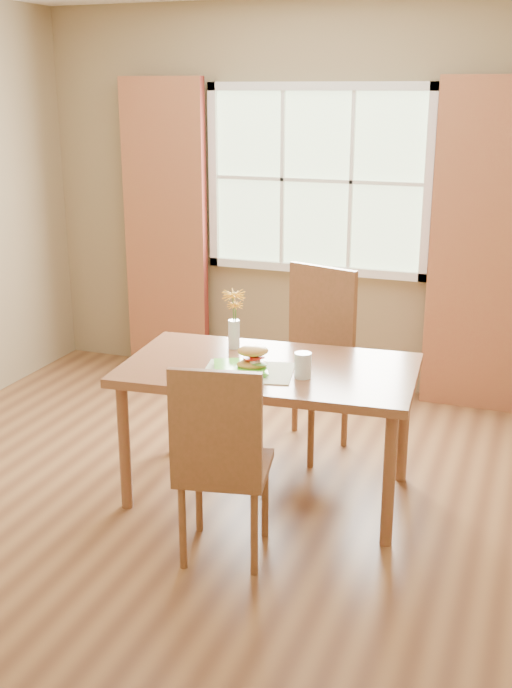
{
  "coord_description": "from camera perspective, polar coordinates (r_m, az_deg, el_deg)",
  "views": [
    {
      "loc": [
        1.58,
        -3.64,
        2.12
      ],
      "look_at": [
        0.22,
        0.04,
        0.87
      ],
      "focal_mm": 42.0,
      "sensor_mm": 36.0,
      "label": 1
    }
  ],
  "objects": [
    {
      "name": "window",
      "position": [
        5.77,
        4.34,
        11.49
      ],
      "size": [
        1.62,
        0.06,
        1.32
      ],
      "color": "#AECA98",
      "rests_on": "room"
    },
    {
      "name": "flower_vase",
      "position": [
        4.42,
        -1.57,
        2.14
      ],
      "size": [
        0.13,
        0.13,
        0.33
      ],
      "color": "silver",
      "rests_on": "dining_table"
    },
    {
      "name": "plate",
      "position": [
        4.1,
        -1.12,
        -1.79
      ],
      "size": [
        0.35,
        0.35,
        0.01
      ],
      "primitive_type": "cube",
      "rotation": [
        0.0,
        0.0,
        0.43
      ],
      "color": "#5ED234",
      "rests_on": "placemat"
    },
    {
      "name": "room",
      "position": [
        4.04,
        -3.14,
        6.71
      ],
      "size": [
        4.24,
        3.84,
        2.74
      ],
      "color": "brown",
      "rests_on": "ground"
    },
    {
      "name": "water_glass",
      "position": [
        4.01,
        3.34,
        -1.56
      ],
      "size": [
        0.09,
        0.09,
        0.13
      ],
      "color": "silver",
      "rests_on": "dining_table"
    },
    {
      "name": "croissant_sandwich",
      "position": [
        4.07,
        -0.24,
        -0.95
      ],
      "size": [
        0.19,
        0.16,
        0.12
      ],
      "rotation": [
        0.0,
        0.0,
        0.39
      ],
      "color": "gold",
      "rests_on": "plate"
    },
    {
      "name": "curtain_right",
      "position": [
        5.53,
        15.56,
        6.44
      ],
      "size": [
        0.65,
        0.08,
        2.2
      ],
      "primitive_type": "cube",
      "color": "maroon",
      "rests_on": "room"
    },
    {
      "name": "placemat",
      "position": [
        4.09,
        -0.56,
        -1.98
      ],
      "size": [
        0.51,
        0.42,
        0.01
      ],
      "primitive_type": "cube",
      "rotation": [
        0.0,
        0.0,
        0.21
      ],
      "color": "#EFF2CD",
      "rests_on": "dining_table"
    },
    {
      "name": "dining_table",
      "position": [
        4.22,
        0.94,
        -2.52
      ],
      "size": [
        1.58,
        0.97,
        0.74
      ],
      "rotation": [
        0.0,
        0.0,
        0.08
      ],
      "color": "brown",
      "rests_on": "room"
    },
    {
      "name": "chair_near",
      "position": [
        3.65,
        -2.52,
        -7.95
      ],
      "size": [
        0.48,
        0.48,
        0.98
      ],
      "rotation": [
        0.0,
        0.0,
        0.2
      ],
      "color": "brown",
      "rests_on": "room"
    },
    {
      "name": "curtain_left",
      "position": [
        6.16,
        -6.43,
        8.06
      ],
      "size": [
        0.65,
        0.08,
        2.2
      ],
      "primitive_type": "cube",
      "color": "maroon",
      "rests_on": "room"
    },
    {
      "name": "chair_far",
      "position": [
        4.87,
        4.04,
        -0.45
      ],
      "size": [
        0.58,
        0.58,
        1.11
      ],
      "rotation": [
        0.0,
        0.0,
        -0.3
      ],
      "color": "brown",
      "rests_on": "room"
    }
  ]
}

